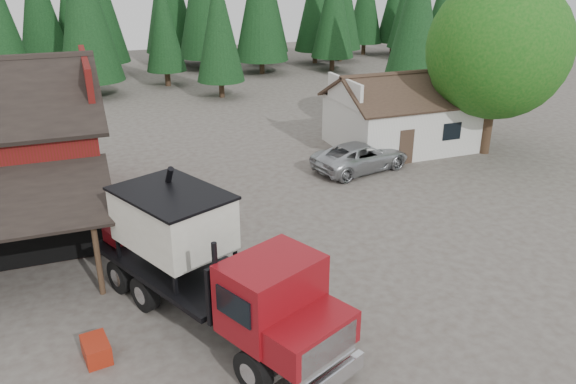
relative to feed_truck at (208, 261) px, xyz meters
name	(u,v)px	position (x,y,z in m)	size (l,w,h in m)	color
ground	(274,293)	(2.42, 0.74, -2.15)	(120.00, 120.00, 0.00)	#4E453D
farmhouse	(402,120)	(15.42, 13.74, -0.48)	(8.60, 6.42, 4.65)	silver
deciduous_tree	(498,53)	(19.43, 10.71, 3.76)	(8.00, 8.00, 10.20)	#382619
conifer_backdrop	(133,77)	(2.42, 42.74, -2.15)	(76.00, 16.00, 16.00)	black
near_pine_b	(219,25)	(8.42, 30.74, 3.74)	(3.96, 3.96, 10.40)	#382619
near_pine_c	(417,10)	(24.42, 26.74, 4.74)	(4.84, 4.84, 12.40)	#382619
near_pine_d	(84,5)	(-1.58, 34.74, 5.25)	(5.28, 5.28, 13.40)	#382619
feed_truck	(208,261)	(0.00, 0.00, 0.00)	(6.64, 10.39, 4.59)	black
silver_car	(361,156)	(11.07, 10.74, -1.37)	(2.59, 5.61, 1.56)	#B2B6BA
equip_box	(96,350)	(-3.58, -0.70, -1.85)	(0.70, 1.10, 0.60)	maroon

